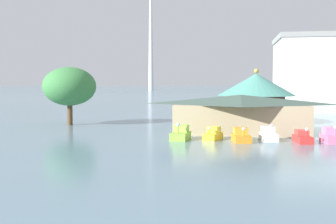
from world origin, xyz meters
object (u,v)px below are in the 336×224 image
object	(u,v)px
boathouse	(240,113)
pedal_boat_yellow	(213,134)
shoreline_tree_tall_left	(69,86)
pedal_boat_pink	(331,137)
green_roof_pavilion	(256,94)
pedal_boat_orange	(241,136)
pedal_boat_red	(303,138)
pedal_boat_lime	(181,134)
pedal_boat_white	(268,135)

from	to	relation	value
boathouse	pedal_boat_yellow	bearing A→B (deg)	-114.33
shoreline_tree_tall_left	pedal_boat_pink	bearing A→B (deg)	-20.48
green_roof_pavilion	shoreline_tree_tall_left	world-z (taller)	shoreline_tree_tall_left
pedal_boat_orange	pedal_boat_red	size ratio (longest dim) A/B	1.01
green_roof_pavilion	shoreline_tree_tall_left	distance (m)	26.44
pedal_boat_lime	pedal_boat_pink	world-z (taller)	pedal_boat_lime
pedal_boat_red	boathouse	distance (m)	9.40
pedal_boat_yellow	pedal_boat_red	distance (m)	8.70
pedal_boat_red	shoreline_tree_tall_left	size ratio (longest dim) A/B	0.37
pedal_boat_white	pedal_boat_orange	bearing A→B (deg)	-78.77
pedal_boat_orange	boathouse	distance (m)	7.67
green_roof_pavilion	pedal_boat_orange	bearing A→B (deg)	-97.53
pedal_boat_lime	pedal_boat_red	bearing A→B (deg)	95.43
pedal_boat_red	pedal_boat_white	bearing A→B (deg)	-111.66
pedal_boat_pink	pedal_boat_white	bearing A→B (deg)	-101.80
pedal_boat_orange	pedal_boat_pink	distance (m)	8.59
pedal_boat_red	pedal_boat_orange	bearing A→B (deg)	-94.33
pedal_boat_orange	pedal_boat_white	distance (m)	2.94
pedal_boat_yellow	pedal_boat_pink	xyz separation A→B (m)	(11.36, -0.43, 0.07)
pedal_boat_white	green_roof_pavilion	xyz separation A→B (m)	(-0.17, 18.20, 3.58)
pedal_boat_yellow	pedal_boat_lime	bearing A→B (deg)	-60.11
pedal_boat_yellow	pedal_boat_orange	bearing A→B (deg)	87.84
pedal_boat_orange	pedal_boat_pink	xyz separation A→B (m)	(8.57, 0.66, 0.05)
pedal_boat_white	pedal_boat_red	size ratio (longest dim) A/B	0.87
pedal_boat_lime	pedal_boat_red	size ratio (longest dim) A/B	1.02
pedal_boat_lime	pedal_boat_orange	world-z (taller)	pedal_boat_lime
pedal_boat_red	pedal_boat_lime	bearing A→B (deg)	-97.93
pedal_boat_red	green_roof_pavilion	world-z (taller)	green_roof_pavilion
pedal_boat_red	boathouse	xyz separation A→B (m)	(-5.77, 7.19, 1.82)
pedal_boat_yellow	pedal_boat_orange	size ratio (longest dim) A/B	0.93
pedal_boat_lime	green_roof_pavilion	world-z (taller)	green_roof_pavilion
pedal_boat_red	boathouse	bearing A→B (deg)	-148.26
green_roof_pavilion	pedal_boat_red	bearing A→B (deg)	-80.11
pedal_boat_pink	pedal_boat_orange	bearing A→B (deg)	-93.12
pedal_boat_orange	boathouse	xyz separation A→B (m)	(0.10, 7.47, 1.76)
pedal_boat_red	pedal_boat_pink	bearing A→B (deg)	91.05
pedal_boat_orange	boathouse	world-z (taller)	boathouse
pedal_boat_white	boathouse	distance (m)	7.10
pedal_boat_yellow	pedal_boat_pink	world-z (taller)	pedal_boat_pink
green_roof_pavilion	shoreline_tree_tall_left	xyz separation A→B (m)	(-25.51, -6.87, 1.17)
pedal_boat_orange	pedal_boat_pink	world-z (taller)	pedal_boat_pink
pedal_boat_yellow	shoreline_tree_tall_left	bearing A→B (deg)	-100.25
pedal_boat_lime	pedal_boat_orange	xyz separation A→B (m)	(6.05, -0.47, -0.05)
pedal_boat_white	green_roof_pavilion	bearing A→B (deg)	169.86
pedal_boat_yellow	pedal_boat_pink	size ratio (longest dim) A/B	1.08
pedal_boat_yellow	pedal_boat_red	world-z (taller)	pedal_boat_red
pedal_boat_yellow	pedal_boat_white	xyz separation A→B (m)	(5.51, 0.01, 0.06)
pedal_boat_white	pedal_boat_pink	size ratio (longest dim) A/B	0.99
pedal_boat_red	boathouse	size ratio (longest dim) A/B	0.18
pedal_boat_yellow	pedal_boat_white	world-z (taller)	pedal_boat_white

